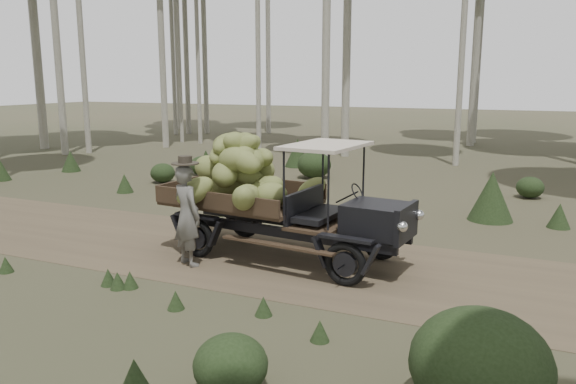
{
  "coord_description": "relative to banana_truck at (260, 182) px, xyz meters",
  "views": [
    {
      "loc": [
        5.81,
        -9.59,
        3.47
      ],
      "look_at": [
        1.54,
        0.1,
        1.34
      ],
      "focal_mm": 35.0,
      "sensor_mm": 36.0,
      "label": 1
    }
  ],
  "objects": [
    {
      "name": "banana_truck",
      "position": [
        0.0,
        0.0,
        0.0
      ],
      "size": [
        5.21,
        2.63,
        2.53
      ],
      "rotation": [
        0.0,
        0.0,
        -0.11
      ],
      "color": "black",
      "rests_on": "ground"
    },
    {
      "name": "farmer",
      "position": [
        -0.97,
        -1.11,
        -0.5
      ],
      "size": [
        0.83,
        0.71,
        2.09
      ],
      "rotation": [
        0.0,
        0.0,
        2.71
      ],
      "color": "#5A5853",
      "rests_on": "ground"
    },
    {
      "name": "dirt_track",
      "position": [
        -0.93,
        -0.1,
        -1.48
      ],
      "size": [
        70.0,
        4.0,
        0.01
      ],
      "primitive_type": "cube",
      "color": "brown",
      "rests_on": "ground"
    },
    {
      "name": "undergrowth",
      "position": [
        -1.44,
        -0.71,
        -0.98
      ],
      "size": [
        20.43,
        22.42,
        1.31
      ],
      "color": "#233319",
      "rests_on": "ground"
    },
    {
      "name": "ground",
      "position": [
        -0.93,
        -0.1,
        -1.49
      ],
      "size": [
        120.0,
        120.0,
        0.0
      ],
      "primitive_type": "plane",
      "color": "#473D2B",
      "rests_on": "ground"
    }
  ]
}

